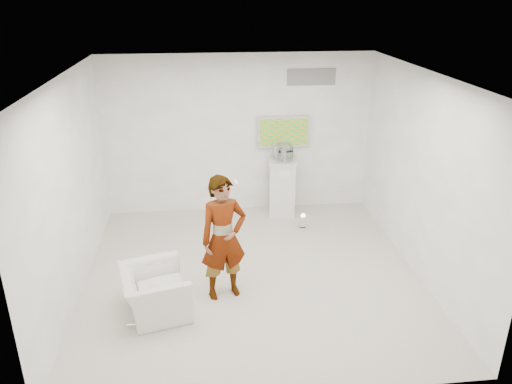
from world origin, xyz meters
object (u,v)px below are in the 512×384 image
(tv, at_px, (283,132))
(pedestal, at_px, (282,187))
(person, at_px, (224,238))
(floor_uplight, at_px, (303,222))
(armchair, at_px, (155,292))

(tv, bearing_deg, pedestal, -100.15)
(person, relative_size, floor_uplight, 5.98)
(person, distance_m, pedestal, 2.94)
(armchair, distance_m, pedestal, 3.68)
(armchair, height_order, pedestal, pedestal)
(person, bearing_deg, armchair, -177.88)
(tv, height_order, floor_uplight, tv)
(pedestal, bearing_deg, armchair, -126.41)
(tv, distance_m, armchair, 4.13)
(pedestal, bearing_deg, person, -115.10)
(person, height_order, armchair, person)
(person, distance_m, floor_uplight, 2.53)
(tv, height_order, person, tv)
(tv, xyz_separation_m, person, (-1.29, -2.94, -0.66))
(armchair, distance_m, floor_uplight, 3.31)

